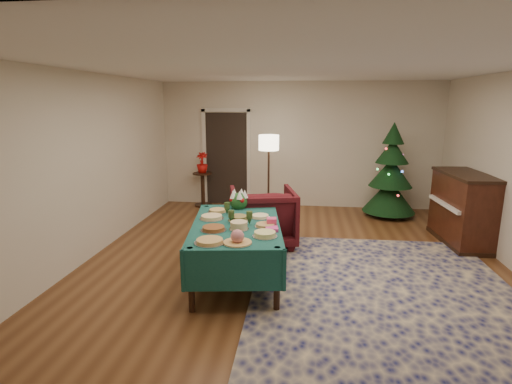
# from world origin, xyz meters

# --- Properties ---
(room_shell) EXTENTS (7.00, 7.00, 7.00)m
(room_shell) POSITION_xyz_m (0.00, 0.00, 1.35)
(room_shell) COLOR #593319
(room_shell) RESTS_ON ground
(doorway) EXTENTS (1.08, 0.04, 2.16)m
(doorway) POSITION_xyz_m (-1.60, 3.48, 1.10)
(doorway) COLOR black
(doorway) RESTS_ON ground
(rug) EXTENTS (3.24, 4.23, 0.02)m
(rug) POSITION_xyz_m (1.14, -0.80, 0.01)
(rug) COLOR #151A51
(rug) RESTS_ON ground
(buffet_table) EXTENTS (1.38, 2.06, 0.75)m
(buffet_table) POSITION_xyz_m (-0.72, -0.38, 0.60)
(buffet_table) COLOR black
(buffet_table) RESTS_ON ground
(platter_0) EXTENTS (0.34, 0.34, 0.05)m
(platter_0) POSITION_xyz_m (-0.89, -1.14, 0.77)
(platter_0) COLOR silver
(platter_0) RESTS_ON buffet_table
(platter_1) EXTENTS (0.32, 0.32, 0.16)m
(platter_1) POSITION_xyz_m (-0.58, -1.12, 0.81)
(platter_1) COLOR silver
(platter_1) RESTS_ON buffet_table
(platter_2) EXTENTS (0.29, 0.29, 0.06)m
(platter_2) POSITION_xyz_m (-0.30, -0.85, 0.78)
(platter_2) COLOR silver
(platter_2) RESTS_ON buffet_table
(platter_3) EXTENTS (0.31, 0.31, 0.05)m
(platter_3) POSITION_xyz_m (-0.95, -0.70, 0.77)
(platter_3) COLOR silver
(platter_3) RESTS_ON buffet_table
(platter_4) EXTENTS (0.25, 0.25, 0.10)m
(platter_4) POSITION_xyz_m (-0.65, -0.63, 0.80)
(platter_4) COLOR silver
(platter_4) RESTS_ON buffet_table
(platter_5) EXTENTS (0.27, 0.27, 0.04)m
(platter_5) POSITION_xyz_m (-0.34, -0.48, 0.77)
(platter_5) COLOR silver
(platter_5) RESTS_ON buffet_table
(platter_6) EXTENTS (0.32, 0.32, 0.05)m
(platter_6) POSITION_xyz_m (-1.08, -0.23, 0.77)
(platter_6) COLOR silver
(platter_6) RESTS_ON buffet_table
(platter_7) EXTENTS (0.27, 0.27, 0.07)m
(platter_7) POSITION_xyz_m (-0.71, -0.28, 0.78)
(platter_7) COLOR silver
(platter_7) RESTS_ON buffet_table
(platter_8) EXTENTS (0.27, 0.27, 0.04)m
(platter_8) POSITION_xyz_m (-0.44, -0.10, 0.77)
(platter_8) COLOR silver
(platter_8) RESTS_ON buffet_table
(platter_9) EXTENTS (0.27, 0.27, 0.04)m
(platter_9) POSITION_xyz_m (-1.07, 0.12, 0.77)
(platter_9) COLOR silver
(platter_9) RESTS_ON buffet_table
(goblet_0) EXTENTS (0.08, 0.08, 0.17)m
(goblet_0) POSITION_xyz_m (-0.91, 0.00, 0.84)
(goblet_0) COLOR #2D471E
(goblet_0) RESTS_ON buffet_table
(goblet_1) EXTENTS (0.08, 0.08, 0.17)m
(goblet_1) POSITION_xyz_m (-0.55, -0.41, 0.84)
(goblet_1) COLOR #2D471E
(goblet_1) RESTS_ON buffet_table
(goblet_2) EXTENTS (0.08, 0.08, 0.17)m
(goblet_2) POSITION_xyz_m (-0.78, -0.40, 0.84)
(goblet_2) COLOR #2D471E
(goblet_2) RESTS_ON buffet_table
(napkin_stack) EXTENTS (0.17, 0.17, 0.04)m
(napkin_stack) POSITION_xyz_m (-0.24, -0.61, 0.77)
(napkin_stack) COLOR #E03E91
(napkin_stack) RESTS_ON buffet_table
(gift_box) EXTENTS (0.14, 0.14, 0.10)m
(gift_box) POSITION_xyz_m (-0.26, -0.42, 0.80)
(gift_box) COLOR #ED4174
(gift_box) RESTS_ON buffet_table
(centerpiece) EXTENTS (0.27, 0.27, 0.31)m
(centerpiece) POSITION_xyz_m (-0.81, 0.37, 0.88)
(centerpiece) COLOR #1E4C1E
(centerpiece) RESTS_ON buffet_table
(armchair) EXTENTS (1.18, 1.14, 1.03)m
(armchair) POSITION_xyz_m (-0.52, 0.92, 0.51)
(armchair) COLOR #470F14
(armchair) RESTS_ON ground
(floor_lamp) EXTENTS (0.40, 0.40, 1.64)m
(floor_lamp) POSITION_xyz_m (-0.58, 2.59, 1.39)
(floor_lamp) COLOR #A57F3F
(floor_lamp) RESTS_ON ground
(side_table) EXTENTS (0.42, 0.42, 0.75)m
(side_table) POSITION_xyz_m (-2.09, 3.19, 0.37)
(side_table) COLOR black
(side_table) RESTS_ON ground
(potted_plant) EXTENTS (0.25, 0.45, 0.25)m
(potted_plant) POSITION_xyz_m (-2.09, 3.19, 0.88)
(potted_plant) COLOR red
(potted_plant) RESTS_ON side_table
(christmas_tree) EXTENTS (1.23, 1.23, 1.89)m
(christmas_tree) POSITION_xyz_m (1.85, 2.90, 0.85)
(christmas_tree) COLOR black
(christmas_tree) RESTS_ON ground
(piano) EXTENTS (0.73, 1.39, 1.17)m
(piano) POSITION_xyz_m (2.70, 1.39, 0.57)
(piano) COLOR black
(piano) RESTS_ON ground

